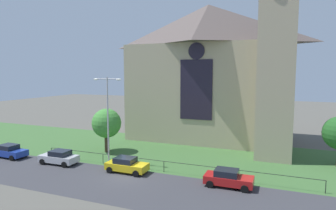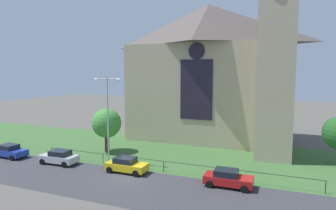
% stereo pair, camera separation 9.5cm
% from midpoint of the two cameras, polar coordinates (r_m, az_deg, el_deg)
% --- Properties ---
extents(ground, '(160.00, 160.00, 0.00)m').
position_cam_midpoint_polar(ground, '(38.10, -0.59, -8.88)').
color(ground, '#56544C').
extents(road_asphalt, '(120.00, 8.00, 0.01)m').
position_cam_midpoint_polar(road_asphalt, '(27.91, -10.33, -14.68)').
color(road_asphalt, '#38383D').
rests_on(road_asphalt, ground).
extents(grass_verge, '(120.00, 20.00, 0.01)m').
position_cam_midpoint_polar(grass_verge, '(36.33, -1.81, -9.63)').
color(grass_verge, '#3D6633').
rests_on(grass_verge, ground).
extents(church_building, '(23.20, 16.20, 26.00)m').
position_cam_midpoint_polar(church_building, '(44.39, 8.39, 6.59)').
color(church_building, tan).
rests_on(church_building, ground).
extents(iron_railing, '(28.98, 0.07, 1.13)m').
position_cam_midpoint_polar(iron_railing, '(30.10, -0.89, -11.08)').
color(iron_railing, black).
rests_on(iron_railing, ground).
extents(tree_left_near, '(3.67, 3.67, 5.50)m').
position_cam_midpoint_polar(tree_left_near, '(37.77, -11.88, -3.52)').
color(tree_left_near, '#423021').
rests_on(tree_left_near, ground).
extents(streetlamp_near, '(3.37, 0.26, 9.50)m').
position_cam_midpoint_polar(streetlamp_near, '(31.95, -11.67, -1.09)').
color(streetlamp_near, '#B2B2B7').
rests_on(streetlamp_near, ground).
extents(parked_car_blue, '(4.27, 2.17, 1.51)m').
position_cam_midpoint_polar(parked_car_blue, '(39.86, -28.39, -7.85)').
color(parked_car_blue, '#1E3899').
rests_on(parked_car_blue, ground).
extents(parked_car_silver, '(4.24, 2.10, 1.51)m').
position_cam_midpoint_polar(parked_car_silver, '(34.84, -20.40, -9.45)').
color(parked_car_silver, '#B7B7BC').
rests_on(parked_car_silver, ground).
extents(parked_car_yellow, '(4.20, 2.03, 1.51)m').
position_cam_midpoint_polar(parked_car_yellow, '(30.39, -8.11, -11.41)').
color(parked_car_yellow, gold).
rests_on(parked_car_yellow, ground).
extents(parked_car_red, '(4.21, 2.05, 1.51)m').
position_cam_midpoint_polar(parked_car_red, '(27.06, 11.47, -13.71)').
color(parked_car_red, '#B21919').
rests_on(parked_car_red, ground).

